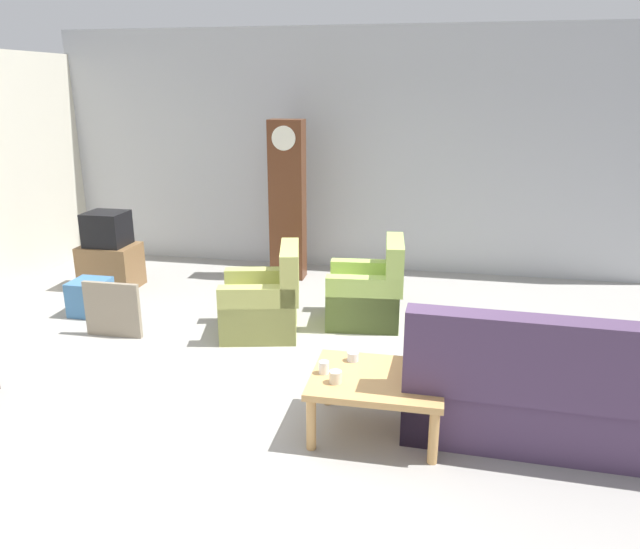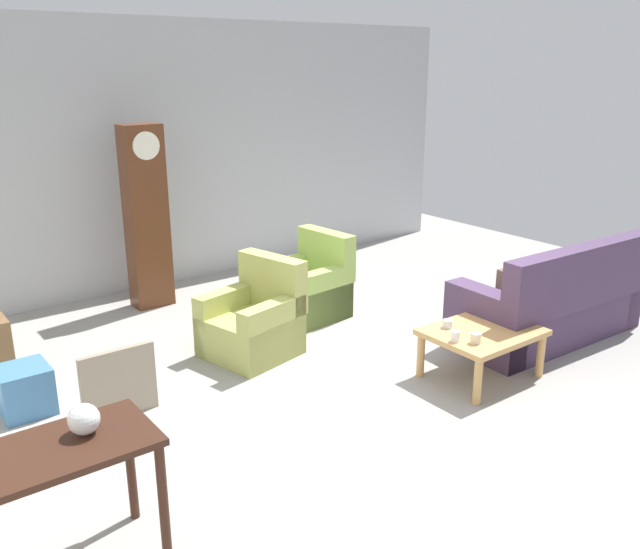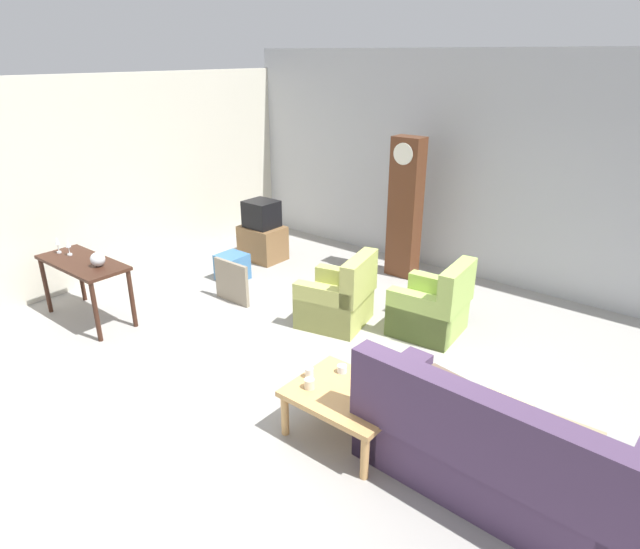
{
  "view_description": "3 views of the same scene",
  "coord_description": "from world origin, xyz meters",
  "px_view_note": "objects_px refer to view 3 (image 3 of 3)",
  "views": [
    {
      "loc": [
        1.1,
        -4.59,
        2.48
      ],
      "look_at": [
        0.09,
        0.44,
        0.85
      ],
      "focal_mm": 33.74,
      "sensor_mm": 36.0,
      "label": 1
    },
    {
      "loc": [
        -3.7,
        -4.12,
        2.69
      ],
      "look_at": [
        -0.26,
        0.42,
        0.88
      ],
      "focal_mm": 37.57,
      "sensor_mm": 36.0,
      "label": 2
    },
    {
      "loc": [
        2.99,
        -3.77,
        3.13
      ],
      "look_at": [
        -0.17,
        0.11,
        1.06
      ],
      "focal_mm": 30.09,
      "sensor_mm": 36.0,
      "label": 3
    }
  ],
  "objects_px": {
    "tv_crt": "(261,214)",
    "framed_picture_leaning": "(232,282)",
    "storage_box_blue": "(232,267)",
    "cup_blue_rimmed": "(342,369)",
    "armchair_olive_near": "(338,301)",
    "coffee_table_wood": "(346,398)",
    "couch_floral": "(493,456)",
    "tv_stand_cabinet": "(263,243)",
    "cup_cream_tall": "(309,384)",
    "glass_dome_cloche": "(98,259)",
    "cup_white_porcelain": "(309,373)",
    "wine_glass_tall": "(57,243)",
    "grandfather_clock": "(405,208)",
    "armchair_olive_far": "(432,310)",
    "console_table_dark": "(84,270)",
    "bowl_white_stacked": "(376,410)",
    "wine_glass_mid": "(68,245)"
  },
  "relations": [
    {
      "from": "cup_white_porcelain",
      "to": "glass_dome_cloche",
      "type": "bearing_deg",
      "value": -177.03
    },
    {
      "from": "cup_white_porcelain",
      "to": "grandfather_clock",
      "type": "bearing_deg",
      "value": 108.2
    },
    {
      "from": "tv_crt",
      "to": "framed_picture_leaning",
      "type": "relative_size",
      "value": 0.8
    },
    {
      "from": "coffee_table_wood",
      "to": "couch_floral",
      "type": "bearing_deg",
      "value": 6.64
    },
    {
      "from": "cup_blue_rimmed",
      "to": "console_table_dark",
      "type": "bearing_deg",
      "value": -172.86
    },
    {
      "from": "armchair_olive_near",
      "to": "framed_picture_leaning",
      "type": "xyz_separation_m",
      "value": [
        -1.49,
        -0.4,
        -0.02
      ]
    },
    {
      "from": "tv_stand_cabinet",
      "to": "wine_glass_mid",
      "type": "xyz_separation_m",
      "value": [
        -0.49,
        -2.9,
        0.64
      ]
    },
    {
      "from": "armchair_olive_far",
      "to": "cup_white_porcelain",
      "type": "bearing_deg",
      "value": -91.7
    },
    {
      "from": "tv_stand_cabinet",
      "to": "grandfather_clock",
      "type": "bearing_deg",
      "value": 22.19
    },
    {
      "from": "glass_dome_cloche",
      "to": "tv_stand_cabinet",
      "type": "bearing_deg",
      "value": 92.73
    },
    {
      "from": "tv_stand_cabinet",
      "to": "armchair_olive_near",
      "type": "bearing_deg",
      "value": -23.84
    },
    {
      "from": "tv_crt",
      "to": "wine_glass_tall",
      "type": "xyz_separation_m",
      "value": [
        -0.67,
        -2.94,
        0.16
      ]
    },
    {
      "from": "glass_dome_cloche",
      "to": "cup_cream_tall",
      "type": "xyz_separation_m",
      "value": [
        3.25,
        0.04,
        -0.38
      ]
    },
    {
      "from": "console_table_dark",
      "to": "tv_stand_cabinet",
      "type": "distance_m",
      "value": 2.94
    },
    {
      "from": "storage_box_blue",
      "to": "cup_cream_tall",
      "type": "height_order",
      "value": "cup_cream_tall"
    },
    {
      "from": "storage_box_blue",
      "to": "cup_blue_rimmed",
      "type": "distance_m",
      "value": 3.57
    },
    {
      "from": "armchair_olive_near",
      "to": "cup_cream_tall",
      "type": "bearing_deg",
      "value": -59.56
    },
    {
      "from": "armchair_olive_far",
      "to": "framed_picture_leaning",
      "type": "distance_m",
      "value": 2.67
    },
    {
      "from": "armchair_olive_near",
      "to": "cup_cream_tall",
      "type": "relative_size",
      "value": 10.46
    },
    {
      "from": "cup_cream_tall",
      "to": "console_table_dark",
      "type": "bearing_deg",
      "value": -178.77
    },
    {
      "from": "wine_glass_tall",
      "to": "wine_glass_mid",
      "type": "xyz_separation_m",
      "value": [
        0.18,
        0.05,
        -0.01
      ]
    },
    {
      "from": "grandfather_clock",
      "to": "armchair_olive_far",
      "type": "bearing_deg",
      "value": -48.01
    },
    {
      "from": "grandfather_clock",
      "to": "storage_box_blue",
      "type": "relative_size",
      "value": 5.2
    },
    {
      "from": "armchair_olive_near",
      "to": "tv_crt",
      "type": "height_order",
      "value": "tv_crt"
    },
    {
      "from": "glass_dome_cloche",
      "to": "armchair_olive_near",
      "type": "bearing_deg",
      "value": 40.11
    },
    {
      "from": "grandfather_clock",
      "to": "tv_crt",
      "type": "xyz_separation_m",
      "value": [
        -2.1,
        -0.86,
        -0.27
      ]
    },
    {
      "from": "tv_crt",
      "to": "bowl_white_stacked",
      "type": "bearing_deg",
      "value": -34.49
    },
    {
      "from": "tv_crt",
      "to": "cup_cream_tall",
      "type": "distance_m",
      "value": 4.42
    },
    {
      "from": "tv_stand_cabinet",
      "to": "bowl_white_stacked",
      "type": "bearing_deg",
      "value": -34.49
    },
    {
      "from": "cup_white_porcelain",
      "to": "wine_glass_tall",
      "type": "distance_m",
      "value": 3.97
    },
    {
      "from": "coffee_table_wood",
      "to": "tv_stand_cabinet",
      "type": "distance_m",
      "value": 4.54
    },
    {
      "from": "storage_box_blue",
      "to": "cup_blue_rimmed",
      "type": "height_order",
      "value": "cup_blue_rimmed"
    },
    {
      "from": "armchair_olive_near",
      "to": "grandfather_clock",
      "type": "relative_size",
      "value": 0.46
    },
    {
      "from": "console_table_dark",
      "to": "coffee_table_wood",
      "type": "bearing_deg",
      "value": 3.47
    },
    {
      "from": "coffee_table_wood",
      "to": "tv_crt",
      "type": "height_order",
      "value": "tv_crt"
    },
    {
      "from": "armchair_olive_near",
      "to": "console_table_dark",
      "type": "height_order",
      "value": "armchair_olive_near"
    },
    {
      "from": "armchair_olive_far",
      "to": "tv_crt",
      "type": "height_order",
      "value": "tv_crt"
    },
    {
      "from": "console_table_dark",
      "to": "framed_picture_leaning",
      "type": "bearing_deg",
      "value": 55.73
    },
    {
      "from": "console_table_dark",
      "to": "wine_glass_tall",
      "type": "distance_m",
      "value": 0.56
    },
    {
      "from": "couch_floral",
      "to": "armchair_olive_near",
      "type": "bearing_deg",
      "value": 149.92
    },
    {
      "from": "console_table_dark",
      "to": "bowl_white_stacked",
      "type": "distance_m",
      "value": 4.21
    },
    {
      "from": "glass_dome_cloche",
      "to": "cup_blue_rimmed",
      "type": "height_order",
      "value": "glass_dome_cloche"
    },
    {
      "from": "coffee_table_wood",
      "to": "cup_cream_tall",
      "type": "xyz_separation_m",
      "value": [
        -0.28,
        -0.16,
        0.11
      ]
    },
    {
      "from": "armchair_olive_far",
      "to": "cup_blue_rimmed",
      "type": "xyz_separation_m",
      "value": [
        0.11,
        -1.94,
        0.18
      ]
    },
    {
      "from": "cup_cream_tall",
      "to": "cup_white_porcelain",
      "type": "bearing_deg",
      "value": 130.36
    },
    {
      "from": "glass_dome_cloche",
      "to": "couch_floral",
      "type": "bearing_deg",
      "value": 4.04
    },
    {
      "from": "framed_picture_leaning",
      "to": "cup_blue_rimmed",
      "type": "xyz_separation_m",
      "value": [
        2.62,
        -1.02,
        0.2
      ]
    },
    {
      "from": "coffee_table_wood",
      "to": "glass_dome_cloche",
      "type": "height_order",
      "value": "glass_dome_cloche"
    },
    {
      "from": "armchair_olive_far",
      "to": "glass_dome_cloche",
      "type": "bearing_deg",
      "value": -143.72
    },
    {
      "from": "couch_floral",
      "to": "console_table_dark",
      "type": "relative_size",
      "value": 1.64
    }
  ]
}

